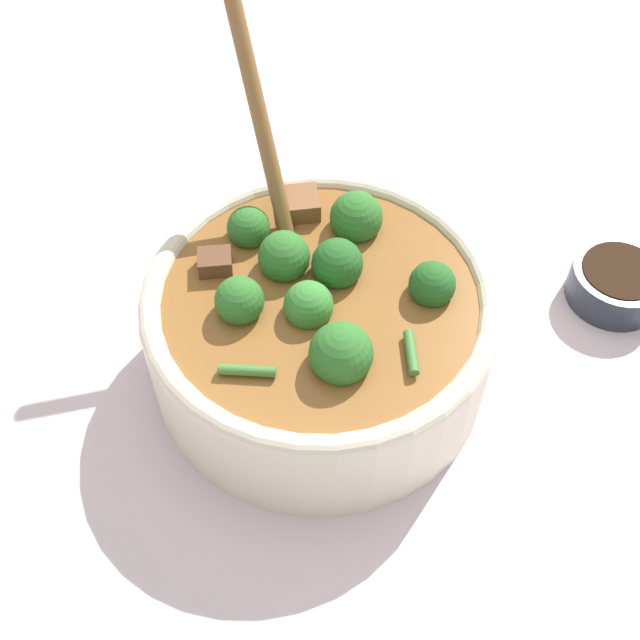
% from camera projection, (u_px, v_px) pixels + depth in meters
% --- Properties ---
extents(ground_plane, '(4.00, 4.00, 0.00)m').
position_uv_depth(ground_plane, '(320.00, 366.00, 0.62)').
color(ground_plane, silver).
extents(stew_bowl, '(0.28, 0.25, 0.27)m').
position_uv_depth(stew_bowl, '(320.00, 322.00, 0.58)').
color(stew_bowl, beige).
rests_on(stew_bowl, ground_plane).
extents(condiment_bowl, '(0.08, 0.08, 0.03)m').
position_uv_depth(condiment_bowl, '(617.00, 282.00, 0.65)').
color(condiment_bowl, '#232833').
rests_on(condiment_bowl, ground_plane).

